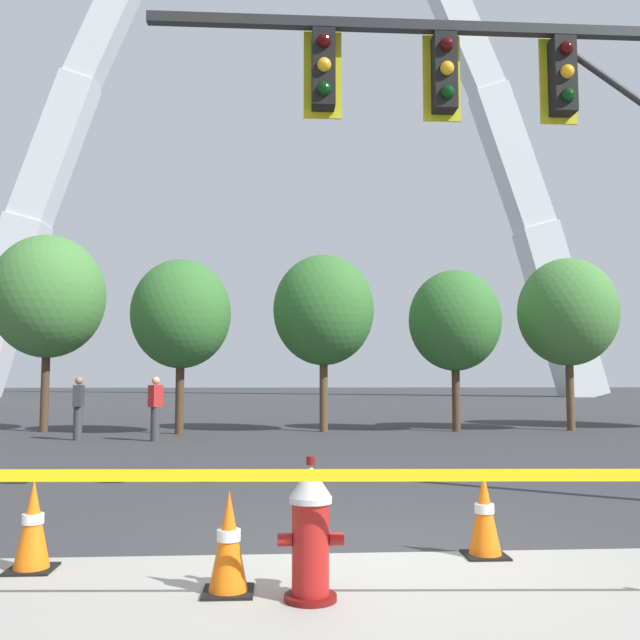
{
  "coord_description": "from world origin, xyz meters",
  "views": [
    {
      "loc": [
        -0.92,
        -6.39,
        1.53
      ],
      "look_at": [
        -0.2,
        5.0,
        2.5
      ],
      "focal_mm": 39.05,
      "sensor_mm": 36.0,
      "label": 1
    }
  ],
  "objects_px": {
    "traffic_cone_mid_sidewalk": "(229,543)",
    "traffic_signal_gantry": "(599,131)",
    "fire_hydrant": "(311,532)",
    "traffic_cone_curb_edge": "(484,515)",
    "traffic_cone_by_hydrant": "(33,526)",
    "monument_arch": "(288,132)",
    "pedestrian_walking_left": "(78,407)",
    "pedestrian_standing_center": "(155,408)"
  },
  "relations": [
    {
      "from": "traffic_cone_mid_sidewalk",
      "to": "fire_hydrant",
      "type": "bearing_deg",
      "value": -18.47
    },
    {
      "from": "traffic_signal_gantry",
      "to": "pedestrian_walking_left",
      "type": "height_order",
      "value": "traffic_signal_gantry"
    },
    {
      "from": "traffic_cone_curb_edge",
      "to": "pedestrian_walking_left",
      "type": "distance_m",
      "value": 13.73
    },
    {
      "from": "fire_hydrant",
      "to": "pedestrian_standing_center",
      "type": "relative_size",
      "value": 0.62
    },
    {
      "from": "fire_hydrant",
      "to": "traffic_cone_mid_sidewalk",
      "type": "bearing_deg",
      "value": 161.53
    },
    {
      "from": "fire_hydrant",
      "to": "pedestrian_walking_left",
      "type": "xyz_separation_m",
      "value": [
        -5.22,
        13.03,
        0.35
      ]
    },
    {
      "from": "traffic_cone_mid_sidewalk",
      "to": "traffic_signal_gantry",
      "type": "xyz_separation_m",
      "value": [
        4.07,
        2.52,
        4.05
      ]
    },
    {
      "from": "traffic_cone_by_hydrant",
      "to": "pedestrian_walking_left",
      "type": "relative_size",
      "value": 0.46
    },
    {
      "from": "traffic_signal_gantry",
      "to": "monument_arch",
      "type": "relative_size",
      "value": 0.14
    },
    {
      "from": "traffic_cone_mid_sidewalk",
      "to": "traffic_cone_curb_edge",
      "type": "xyz_separation_m",
      "value": [
        2.13,
        0.9,
        0.0
      ]
    },
    {
      "from": "fire_hydrant",
      "to": "monument_arch",
      "type": "xyz_separation_m",
      "value": [
        0.68,
        54.22,
        22.62
      ]
    },
    {
      "from": "traffic_cone_curb_edge",
      "to": "monument_arch",
      "type": "distance_m",
      "value": 57.79
    },
    {
      "from": "traffic_cone_by_hydrant",
      "to": "traffic_cone_curb_edge",
      "type": "relative_size",
      "value": 1.0
    },
    {
      "from": "traffic_cone_by_hydrant",
      "to": "traffic_cone_mid_sidewalk",
      "type": "distance_m",
      "value": 1.75
    },
    {
      "from": "traffic_cone_curb_edge",
      "to": "traffic_signal_gantry",
      "type": "xyz_separation_m",
      "value": [
        1.94,
        1.63,
        4.05
      ]
    },
    {
      "from": "traffic_cone_curb_edge",
      "to": "traffic_cone_by_hydrant",
      "type": "bearing_deg",
      "value": -176.83
    },
    {
      "from": "traffic_cone_mid_sidewalk",
      "to": "monument_arch",
      "type": "bearing_deg",
      "value": 88.67
    },
    {
      "from": "fire_hydrant",
      "to": "traffic_signal_gantry",
      "type": "relative_size",
      "value": 0.13
    },
    {
      "from": "pedestrian_walking_left",
      "to": "pedestrian_standing_center",
      "type": "bearing_deg",
      "value": -11.02
    },
    {
      "from": "traffic_cone_curb_edge",
      "to": "pedestrian_standing_center",
      "type": "xyz_separation_m",
      "value": [
        -4.79,
        11.55,
        0.46
      ]
    },
    {
      "from": "traffic_cone_by_hydrant",
      "to": "traffic_cone_mid_sidewalk",
      "type": "xyz_separation_m",
      "value": [
        1.61,
        -0.69,
        0.0
      ]
    },
    {
      "from": "traffic_cone_mid_sidewalk",
      "to": "pedestrian_standing_center",
      "type": "xyz_separation_m",
      "value": [
        -2.66,
        12.45,
        0.46
      ]
    },
    {
      "from": "fire_hydrant",
      "to": "traffic_cone_by_hydrant",
      "type": "xyz_separation_m",
      "value": [
        -2.18,
        0.88,
        -0.11
      ]
    },
    {
      "from": "traffic_cone_mid_sidewalk",
      "to": "monument_arch",
      "type": "xyz_separation_m",
      "value": [
        1.25,
        54.02,
        22.73
      ]
    },
    {
      "from": "monument_arch",
      "to": "traffic_cone_mid_sidewalk",
      "type": "bearing_deg",
      "value": -91.33
    },
    {
      "from": "monument_arch",
      "to": "traffic_cone_curb_edge",
      "type": "bearing_deg",
      "value": -89.05
    },
    {
      "from": "fire_hydrant",
      "to": "traffic_cone_curb_edge",
      "type": "relative_size",
      "value": 1.36
    },
    {
      "from": "traffic_signal_gantry",
      "to": "pedestrian_standing_center",
      "type": "xyz_separation_m",
      "value": [
        -6.73,
        9.93,
        -3.59
      ]
    },
    {
      "from": "pedestrian_standing_center",
      "to": "pedestrian_walking_left",
      "type": "bearing_deg",
      "value": 168.98
    },
    {
      "from": "fire_hydrant",
      "to": "pedestrian_walking_left",
      "type": "bearing_deg",
      "value": 111.82
    },
    {
      "from": "traffic_cone_by_hydrant",
      "to": "monument_arch",
      "type": "xyz_separation_m",
      "value": [
        2.86,
        53.33,
        22.73
      ]
    },
    {
      "from": "traffic_cone_curb_edge",
      "to": "monument_arch",
      "type": "xyz_separation_m",
      "value": [
        -0.88,
        53.12,
        22.73
      ]
    },
    {
      "from": "traffic_cone_mid_sidewalk",
      "to": "traffic_signal_gantry",
      "type": "bearing_deg",
      "value": 31.8
    },
    {
      "from": "traffic_cone_curb_edge",
      "to": "fire_hydrant",
      "type": "bearing_deg",
      "value": -145.01
    },
    {
      "from": "traffic_cone_by_hydrant",
      "to": "traffic_cone_curb_edge",
      "type": "xyz_separation_m",
      "value": [
        3.74,
        0.21,
        0.0
      ]
    },
    {
      "from": "traffic_signal_gantry",
      "to": "pedestrian_standing_center",
      "type": "height_order",
      "value": "traffic_signal_gantry"
    },
    {
      "from": "traffic_signal_gantry",
      "to": "monument_arch",
      "type": "bearing_deg",
      "value": 93.13
    },
    {
      "from": "fire_hydrant",
      "to": "traffic_cone_curb_edge",
      "type": "xyz_separation_m",
      "value": [
        1.56,
        1.09,
        -0.11
      ]
    },
    {
      "from": "traffic_signal_gantry",
      "to": "traffic_cone_curb_edge",
      "type": "bearing_deg",
      "value": -139.97
    },
    {
      "from": "traffic_cone_by_hydrant",
      "to": "monument_arch",
      "type": "relative_size",
      "value": 0.01
    },
    {
      "from": "traffic_cone_mid_sidewalk",
      "to": "monument_arch",
      "type": "relative_size",
      "value": 0.01
    },
    {
      "from": "traffic_cone_curb_edge",
      "to": "traffic_signal_gantry",
      "type": "height_order",
      "value": "traffic_signal_gantry"
    }
  ]
}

